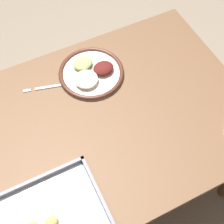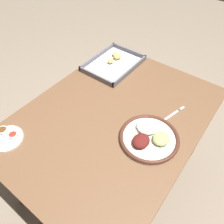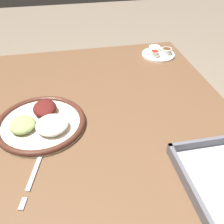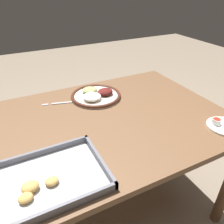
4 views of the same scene
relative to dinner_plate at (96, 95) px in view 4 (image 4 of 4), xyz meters
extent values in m
plane|color=#7A6B59|center=(0.02, 0.24, -0.72)|extent=(8.00, 8.00, 0.00)
cube|color=brown|center=(0.02, 0.24, -0.03)|extent=(1.19, 0.89, 0.03)
cylinder|color=brown|center=(-0.53, -0.16, -0.38)|extent=(0.06, 0.06, 0.67)
cylinder|color=brown|center=(0.56, -0.16, -0.38)|extent=(0.06, 0.06, 0.67)
cylinder|color=beige|center=(0.00, 0.00, -0.01)|extent=(0.29, 0.29, 0.01)
torus|color=#472319|center=(0.00, 0.00, 0.00)|extent=(0.30, 0.30, 0.02)
ellipsoid|color=white|center=(0.04, 0.04, 0.02)|extent=(0.11, 0.11, 0.04)
ellipsoid|color=#511614|center=(-0.05, 0.01, 0.02)|extent=(0.09, 0.08, 0.04)
ellipsoid|color=#8C9E5B|center=(0.01, -0.06, 0.01)|extent=(0.09, 0.08, 0.03)
cube|color=#B2B2B7|center=(0.18, -0.01, -0.01)|extent=(0.15, 0.05, 0.00)
cylinder|color=#B2B2B7|center=(0.29, -0.05, -0.01)|extent=(0.03, 0.01, 0.00)
cylinder|color=#B2B2B7|center=(0.29, -0.04, -0.01)|extent=(0.03, 0.01, 0.00)
cylinder|color=#B2B2B7|center=(0.29, -0.04, -0.01)|extent=(0.03, 0.01, 0.00)
cylinder|color=#B2B2B7|center=(0.29, -0.04, -0.01)|extent=(0.03, 0.01, 0.00)
cylinder|color=white|center=(-0.43, 0.56, -0.01)|extent=(0.16, 0.16, 0.01)
cylinder|color=silver|center=(-0.40, 0.53, 0.01)|extent=(0.04, 0.04, 0.03)
cylinder|color=#B22819|center=(-0.40, 0.53, 0.02)|extent=(0.04, 0.04, 0.01)
cube|color=#595960|center=(0.39, 0.51, -0.01)|extent=(0.38, 0.29, 0.01)
cube|color=silver|center=(0.39, 0.51, -0.01)|extent=(0.35, 0.27, 0.00)
cube|color=#595960|center=(0.39, 0.37, 0.01)|extent=(0.38, 0.01, 0.03)
cube|color=#595960|center=(0.39, 0.65, 0.01)|extent=(0.38, 0.01, 0.03)
cube|color=#595960|center=(0.20, 0.51, 0.01)|extent=(0.01, 0.29, 0.03)
ellipsoid|color=tan|center=(0.39, 0.53, 0.01)|extent=(0.05, 0.04, 0.03)
ellipsoid|color=tan|center=(0.46, 0.53, 0.01)|extent=(0.06, 0.05, 0.03)
ellipsoid|color=tan|center=(0.48, 0.56, 0.01)|extent=(0.05, 0.04, 0.03)
camera|label=1|loc=(0.30, 0.83, 1.12)|focal=50.00mm
camera|label=2|loc=(-0.62, -0.24, 0.87)|focal=35.00mm
camera|label=3|loc=(0.70, 0.10, 0.56)|focal=42.00mm
camera|label=4|loc=(0.43, 1.08, 0.60)|focal=35.00mm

